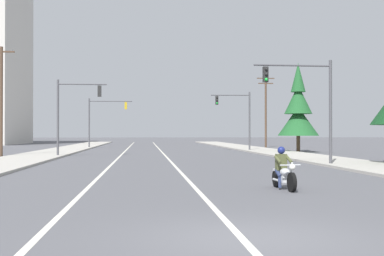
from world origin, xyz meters
name	(u,v)px	position (x,y,z in m)	size (l,w,h in m)	color
ground_plane	(251,238)	(0.00, 0.00, 0.00)	(400.00, 400.00, 0.00)	#515156
lane_stripe_center	(161,151)	(-0.18, 45.00, 0.00)	(0.16, 100.00, 0.01)	beige
lane_stripe_left	(125,151)	(-3.93, 45.00, 0.00)	(0.16, 100.00, 0.01)	beige
sidewalk_kerb_right	(273,152)	(10.48, 40.00, 0.07)	(4.40, 110.00, 0.14)	#ADA89E
sidewalk_kerb_left	(52,153)	(-10.48, 40.00, 0.07)	(4.40, 110.00, 0.14)	#ADA89E
motorcycle_with_rider	(283,172)	(2.77, 7.98, 0.59)	(0.70, 2.19, 1.46)	black
traffic_signal_near_right	(309,96)	(7.61, 20.23, 4.09)	(4.69, 0.46, 6.20)	#47474C
traffic_signal_near_left	(72,107)	(-7.76, 33.29, 4.04)	(3.97, 0.40, 6.20)	#47474C
traffic_signal_mid_right	(239,112)	(7.88, 44.37, 4.05)	(4.13, 0.37, 6.20)	#47474C
traffic_signal_mid_left	(102,115)	(-7.19, 56.31, 4.13)	(5.41, 0.37, 6.20)	#47474C
utility_pole_left_near	(1,99)	(-13.24, 33.07, 4.58)	(2.06, 0.26, 8.76)	#4C3828
utility_pole_right_far	(266,109)	(13.53, 56.09, 5.00)	(2.26, 0.26, 9.28)	#4C3828
conifer_tree_right_verge_far	(298,111)	(13.16, 40.75, 4.04)	(4.01, 4.01, 8.82)	#4C3828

